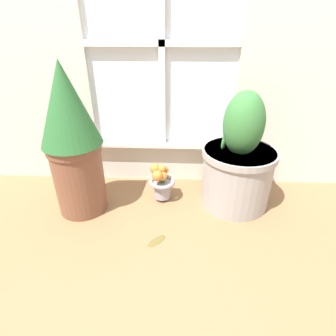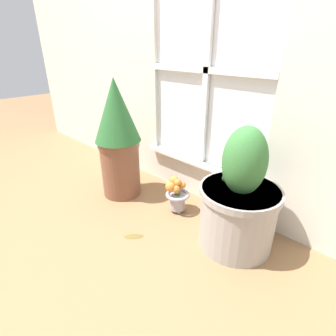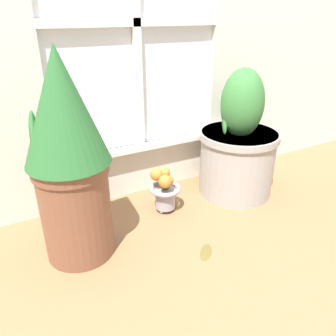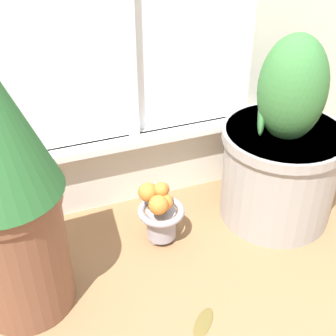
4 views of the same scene
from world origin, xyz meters
TOP-DOWN VIEW (x-y plane):
  - ground_plane at (0.00, 0.00)m, footprint 10.00×10.00m
  - potted_plant_left at (-0.43, 0.24)m, footprint 0.30×0.30m
  - potted_plant_right at (0.43, 0.34)m, footprint 0.40×0.40m
  - flower_vase at (0.00, 0.34)m, footprint 0.15×0.15m
  - fallen_leaf at (0.01, -0.01)m, footprint 0.11×0.11m

SIDE VIEW (x-z plane):
  - ground_plane at x=0.00m, z-range 0.00..0.00m
  - fallen_leaf at x=0.01m, z-range 0.00..0.01m
  - flower_vase at x=0.00m, z-range 0.01..0.24m
  - potted_plant_right at x=0.43m, z-range -0.07..0.57m
  - potted_plant_left at x=-0.43m, z-range 0.02..0.82m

